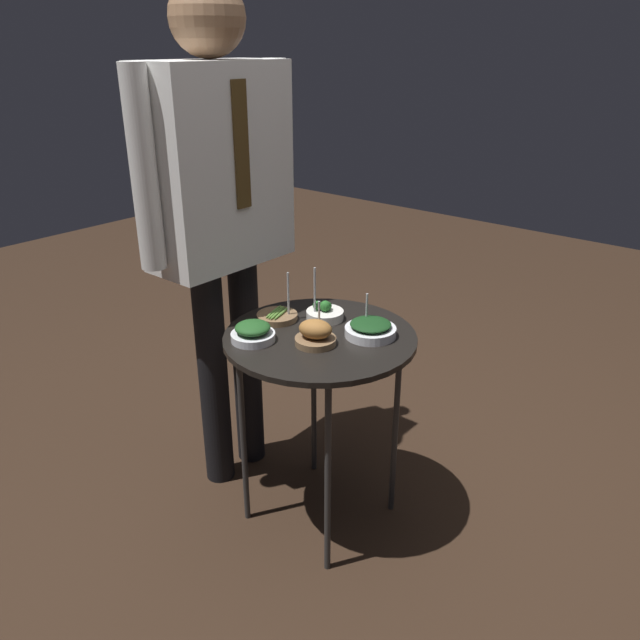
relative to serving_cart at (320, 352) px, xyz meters
The scene contains 8 objects.
ground_plane 0.64m from the serving_cart, ahead, with size 8.00×8.00×0.00m, color black.
serving_cart is the anchor object (origin of this frame).
bowl_roast_front_center 0.11m from the serving_cart, 151.92° to the right, with size 0.12×0.12×0.13m.
bowl_spinach_back_left 0.22m from the serving_cart, 140.76° to the left, with size 0.14×0.14×0.06m.
bowl_broccoli_mid_right 0.15m from the serving_cart, 32.94° to the left, with size 0.12×0.12×0.18m.
bowl_asparagus_near_rim 0.20m from the serving_cart, 89.06° to the left, with size 0.13×0.13×0.16m.
bowl_spinach_back_right 0.18m from the serving_cart, 52.80° to the right, with size 0.16×0.16×0.12m.
waiter_figure 0.62m from the serving_cart, 89.89° to the left, with size 0.63×0.24×1.71m.
Camera 1 is at (-1.34, -1.12, 1.52)m, focal length 35.00 mm.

